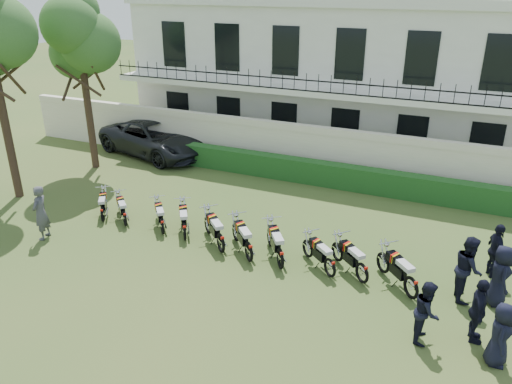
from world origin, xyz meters
TOP-DOWN VIEW (x-y plane):
  - ground at (0.00, 0.00)m, footprint 100.00×100.00m
  - perimeter_wall at (0.00, 8.00)m, footprint 30.00×0.35m
  - hedge at (1.00, 7.20)m, footprint 18.00×0.60m
  - building at (0.00, 13.96)m, footprint 20.40×9.60m
  - tree_west_near at (-8.96, 5.00)m, footprint 3.40×3.20m
  - motorcycle_0 at (-4.82, 0.51)m, footprint 1.06×1.46m
  - motorcycle_1 at (-3.87, 0.55)m, footprint 1.33×1.25m
  - motorcycle_2 at (-2.30, 0.57)m, footprint 1.23×1.40m
  - motorcycle_3 at (-1.38, 0.52)m, footprint 1.13×1.64m
  - motorcycle_4 at (0.12, 0.27)m, footprint 1.54×1.49m
  - motorcycle_5 at (1.17, 0.13)m, footprint 1.46×1.56m
  - motorcycle_6 at (2.21, 0.14)m, footprint 1.26×1.74m
  - motorcycle_7 at (3.71, 0.30)m, footprint 1.46×1.27m
  - motorcycle_8 at (4.64, 0.37)m, footprint 1.49×1.39m
  - motorcycle_9 at (6.04, 0.16)m, footprint 1.46×1.55m
  - suv at (-7.46, 7.66)m, footprint 6.58×4.25m
  - inspector at (-5.82, -1.28)m, footprint 0.61×0.78m
  - officer_0 at (8.17, -1.61)m, footprint 0.51×0.78m
  - officer_1 at (6.58, -1.43)m, footprint 0.62×0.79m
  - officer_2 at (7.68, -0.98)m, footprint 0.52×1.04m
  - officer_3 at (8.16, 0.88)m, footprint 0.74×0.96m
  - officer_4 at (7.37, 0.81)m, footprint 0.87×1.03m
  - officer_5 at (8.07, 2.33)m, footprint 0.72×1.07m

SIDE VIEW (x-z plane):
  - ground at x=0.00m, z-range 0.00..0.00m
  - motorcycle_0 at x=-4.82m, z-range -0.04..0.91m
  - motorcycle_1 at x=-3.87m, z-range -0.04..0.91m
  - motorcycle_2 at x=-2.30m, z-range -0.04..0.93m
  - motorcycle_7 at x=3.71m, z-range -0.04..0.97m
  - motorcycle_3 at x=-1.38m, z-range -0.04..1.00m
  - motorcycle_8 at x=4.64m, z-range -0.04..1.02m
  - hedge at x=1.00m, z-range 0.00..1.00m
  - motorcycle_9 at x=6.04m, z-range -0.04..1.06m
  - motorcycle_5 at x=1.17m, z-range -0.04..1.07m
  - motorcycle_4 at x=0.12m, z-range -0.04..1.07m
  - motorcycle_6 at x=2.21m, z-range -0.04..1.08m
  - officer_0 at x=8.17m, z-range 0.00..1.58m
  - officer_1 at x=6.58m, z-range 0.00..1.61m
  - officer_5 at x=8.07m, z-range 0.00..1.69m
  - suv at x=-7.46m, z-range 0.00..1.69m
  - officer_2 at x=7.68m, z-range 0.00..1.70m
  - officer_3 at x=8.16m, z-range 0.00..1.74m
  - officer_4 at x=7.37m, z-range 0.00..1.88m
  - inspector at x=-5.82m, z-range 0.00..1.89m
  - perimeter_wall at x=0.00m, z-range 0.02..2.32m
  - building at x=0.00m, z-range 0.01..7.41m
  - tree_west_near at x=-8.96m, z-range 1.94..9.84m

